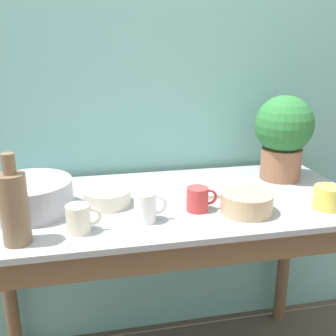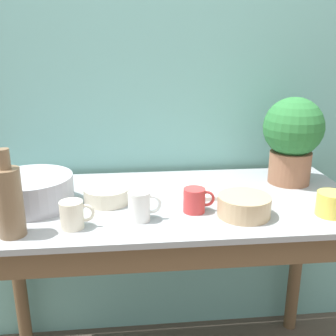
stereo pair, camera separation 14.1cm
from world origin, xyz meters
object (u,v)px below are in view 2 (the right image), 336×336
mug_red (195,200)px  bowl_small_tan (244,206)px  bowl_small_cream (107,195)px  mug_white (140,206)px  mug_yellow (332,204)px  mug_cream (73,215)px  tray_board (209,189)px  bowl_wash_large (31,191)px  potted_plant (293,136)px  bottle_tall (9,200)px

mug_red → bowl_small_tan: mug_red is taller
bowl_small_cream → mug_white: bearing=-55.0°
mug_yellow → bowl_small_cream: mug_yellow is taller
mug_red → mug_yellow: size_ratio=0.83×
mug_yellow → mug_cream: size_ratio=1.21×
mug_red → bowl_small_cream: mug_red is taller
mug_yellow → mug_cream: (-0.84, -0.01, 0.00)m
mug_yellow → tray_board: (-0.36, 0.26, -0.03)m
bowl_wash_large → mug_red: (0.56, -0.11, -0.01)m
potted_plant → tray_board: bearing=-168.8°
potted_plant → bowl_wash_large: 1.02m
tray_board → bottle_tall: bearing=-155.2°
mug_white → bowl_small_tan: size_ratio=0.61×
bowl_wash_large → mug_cream: bearing=-49.3°
bottle_tall → mug_yellow: bottle_tall is taller
mug_cream → bowl_wash_large: bearing=130.7°
mug_red → bowl_small_tan: (0.16, -0.05, -0.01)m
bottle_tall → mug_white: bottle_tall is taller
bottle_tall → bowl_small_cream: 0.36m
bowl_wash_large → bowl_small_cream: (0.26, 0.00, -0.03)m
bowl_wash_large → mug_red: bearing=-11.2°
bottle_tall → potted_plant: bearing=20.3°
bottle_tall → mug_yellow: (1.01, 0.04, -0.07)m
tray_board → mug_white: bearing=-139.4°
bottle_tall → mug_white: 0.39m
mug_white → bottle_tall: bearing=-169.9°
bowl_small_cream → mug_yellow: bearing=-14.2°
potted_plant → mug_yellow: 0.36m
mug_yellow → bowl_small_cream: 0.77m
potted_plant → mug_white: bearing=-153.9°
bowl_wash_large → bottle_tall: bearing=-91.3°
mug_yellow → bowl_small_tan: (-0.29, 0.03, -0.01)m
bottle_tall → bowl_small_tan: size_ratio=1.52×
mug_white → mug_red: mug_white is taller
bowl_wash_large → tray_board: 0.66m
mug_red → mug_cream: mug_cream is taller
mug_white → bowl_small_tan: mug_white is taller
bowl_small_cream → mug_cream: bearing=-115.4°
mug_white → mug_red: 0.19m
mug_yellow → bowl_small_cream: bearing=165.8°
bottle_tall → tray_board: bottle_tall is taller
potted_plant → bowl_small_tan: (-0.28, -0.30, -0.16)m
bottle_tall → mug_cream: (0.17, 0.03, -0.07)m
potted_plant → bottle_tall: size_ratio=1.32×
potted_plant → mug_white: potted_plant is taller
mug_red → mug_yellow: mug_red is taller
mug_white → mug_yellow: (0.63, -0.03, -0.01)m
mug_white → tray_board: mug_white is taller
bowl_small_cream → tray_board: bowl_small_cream is taller
bottle_tall → mug_red: bottle_tall is taller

